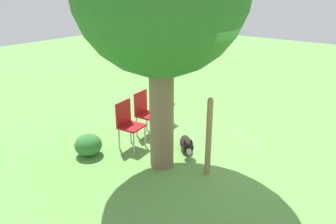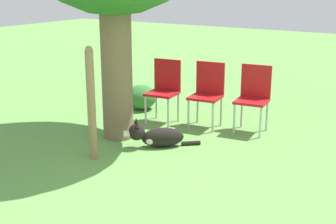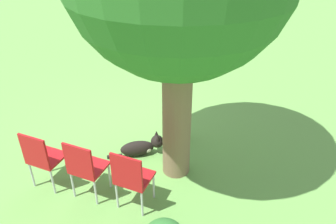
{
  "view_description": "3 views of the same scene",
  "coord_description": "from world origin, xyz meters",
  "px_view_note": "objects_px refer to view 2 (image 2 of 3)",
  "views": [
    {
      "loc": [
        -2.87,
        4.99,
        3.07
      ],
      "look_at": [
        0.38,
        0.84,
        1.02
      ],
      "focal_mm": 35.0,
      "sensor_mm": 36.0,
      "label": 1
    },
    {
      "loc": [
        -4.41,
        -3.04,
        2.16
      ],
      "look_at": [
        0.54,
        0.15,
        0.46
      ],
      "focal_mm": 50.0,
      "sensor_mm": 36.0,
      "label": 2
    },
    {
      "loc": [
        3.95,
        2.82,
        3.49
      ],
      "look_at": [
        0.59,
        0.86,
        1.12
      ],
      "focal_mm": 35.0,
      "sensor_mm": 36.0,
      "label": 3
    }
  ],
  "objects_px": {
    "red_chair_0": "(253,94)",
    "red_chair_1": "(208,90)",
    "dog": "(156,136)",
    "fence_post": "(91,103)",
    "red_chair_2": "(164,87)"
  },
  "relations": [
    {
      "from": "red_chair_0",
      "to": "red_chair_1",
      "type": "xyz_separation_m",
      "value": [
        -0.15,
        0.67,
        0.0
      ]
    },
    {
      "from": "dog",
      "to": "red_chair_0",
      "type": "relative_size",
      "value": 0.84
    },
    {
      "from": "dog",
      "to": "red_chair_0",
      "type": "bearing_deg",
      "value": -162.68
    },
    {
      "from": "fence_post",
      "to": "red_chair_0",
      "type": "xyz_separation_m",
      "value": [
        2.08,
        -1.22,
        -0.15
      ]
    },
    {
      "from": "red_chair_0",
      "to": "dog",
      "type": "bearing_deg",
      "value": -37.99
    },
    {
      "from": "fence_post",
      "to": "red_chair_2",
      "type": "height_order",
      "value": "fence_post"
    },
    {
      "from": "red_chair_0",
      "to": "red_chair_1",
      "type": "distance_m",
      "value": 0.68
    },
    {
      "from": "dog",
      "to": "fence_post",
      "type": "distance_m",
      "value": 1.02
    },
    {
      "from": "fence_post",
      "to": "red_chair_1",
      "type": "xyz_separation_m",
      "value": [
        1.93,
        -0.55,
        -0.15
      ]
    },
    {
      "from": "fence_post",
      "to": "red_chair_2",
      "type": "relative_size",
      "value": 1.45
    },
    {
      "from": "red_chair_0",
      "to": "red_chair_2",
      "type": "bearing_deg",
      "value": -84.74
    },
    {
      "from": "fence_post",
      "to": "red_chair_1",
      "type": "distance_m",
      "value": 2.01
    },
    {
      "from": "dog",
      "to": "fence_post",
      "type": "height_order",
      "value": "fence_post"
    },
    {
      "from": "fence_post",
      "to": "red_chair_0",
      "type": "bearing_deg",
      "value": -30.34
    },
    {
      "from": "dog",
      "to": "red_chair_2",
      "type": "bearing_deg",
      "value": -104.5
    }
  ]
}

